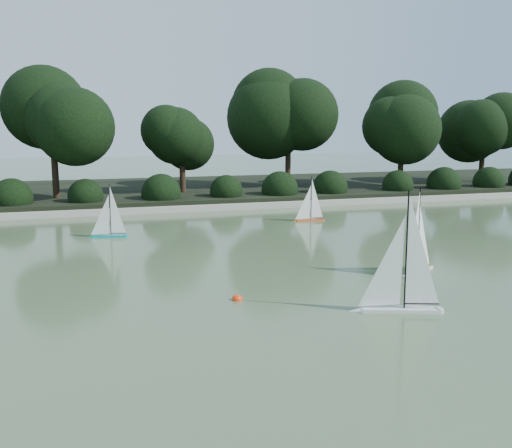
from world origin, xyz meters
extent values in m
plane|color=#415331|center=(0.00, 0.00, 0.00)|extent=(80.00, 80.00, 0.00)
cube|color=gray|center=(0.00, 9.00, 0.09)|extent=(40.00, 0.35, 0.18)
cube|color=black|center=(0.00, 13.00, 0.15)|extent=(40.00, 8.00, 0.30)
cylinder|color=black|center=(-3.00, 10.90, 0.83)|extent=(0.20, 0.20, 1.66)
sphere|color=black|center=(-3.00, 10.90, 2.85)|extent=(2.66, 2.66, 2.66)
cylinder|color=black|center=(1.00, 11.40, 0.63)|extent=(0.20, 0.20, 1.26)
sphere|color=black|center=(1.00, 11.40, 2.21)|extent=(2.10, 2.10, 2.10)
cylinder|color=black|center=(5.00, 12.10, 0.86)|extent=(0.20, 0.20, 1.73)
sphere|color=black|center=(5.00, 12.10, 2.99)|extent=(2.80, 2.80, 2.80)
cylinder|color=black|center=(9.00, 11.00, 0.74)|extent=(0.20, 0.20, 1.48)
sphere|color=black|center=(9.00, 11.00, 2.61)|extent=(2.52, 2.52, 2.52)
cylinder|color=black|center=(13.00, 11.60, 0.70)|extent=(0.20, 0.20, 1.40)
sphere|color=black|center=(13.00, 11.60, 2.41)|extent=(2.24, 2.24, 2.24)
sphere|color=black|center=(-4.00, 9.90, 0.45)|extent=(1.10, 1.10, 1.10)
sphere|color=black|center=(-2.00, 9.90, 0.45)|extent=(1.10, 1.10, 1.10)
sphere|color=black|center=(0.00, 9.90, 0.45)|extent=(1.10, 1.10, 1.10)
sphere|color=black|center=(2.00, 9.90, 0.45)|extent=(1.10, 1.10, 1.10)
sphere|color=black|center=(4.00, 9.90, 0.45)|extent=(1.10, 1.10, 1.10)
sphere|color=black|center=(6.00, 9.90, 0.45)|extent=(1.10, 1.10, 1.10)
sphere|color=black|center=(8.00, 9.90, 0.45)|extent=(1.10, 1.10, 1.10)
sphere|color=black|center=(10.00, 9.90, 0.45)|extent=(1.10, 1.10, 1.10)
sphere|color=black|center=(12.00, 9.90, 0.45)|extent=(1.10, 1.10, 1.10)
cube|color=silver|center=(1.93, -0.95, 0.05)|extent=(1.06, 0.53, 0.10)
cone|color=silver|center=(1.35, -0.76, 0.05)|extent=(0.27, 0.27, 0.21)
cylinder|color=silver|center=(2.43, -1.12, 0.05)|extent=(0.16, 0.16, 0.10)
cylinder|color=black|center=(1.98, -0.97, 0.92)|extent=(0.03, 0.03, 1.62)
cylinder|color=black|center=(2.20, -1.04, 0.17)|extent=(0.46, 0.17, 0.02)
cube|color=silver|center=(3.33, 0.80, 0.05)|extent=(0.86, 0.69, 0.09)
cone|color=silver|center=(3.76, 1.12, 0.05)|extent=(0.26, 0.26, 0.19)
cylinder|color=silver|center=(2.95, 0.53, 0.05)|extent=(0.16, 0.16, 0.09)
cube|color=olive|center=(3.33, 0.80, 0.10)|extent=(0.78, 0.61, 0.01)
cylinder|color=black|center=(3.29, 0.78, 0.81)|extent=(0.03, 0.03, 1.44)
cylinder|color=black|center=(3.12, 0.66, 0.15)|extent=(0.36, 0.26, 0.01)
cube|color=#CB4C1E|center=(3.56, 6.38, 0.04)|extent=(0.75, 0.19, 0.07)
cone|color=#CB4C1E|center=(3.13, 6.40, 0.04)|extent=(0.16, 0.16, 0.15)
cylinder|color=#CB4C1E|center=(3.93, 6.36, 0.04)|extent=(0.09, 0.09, 0.07)
cylinder|color=black|center=(3.60, 6.38, 0.65)|extent=(0.02, 0.02, 1.14)
cylinder|color=black|center=(3.76, 6.37, 0.12)|extent=(0.34, 0.03, 0.01)
cube|color=#058E96|center=(-1.66, 5.64, 0.04)|extent=(0.77, 0.32, 0.08)
cone|color=#058E96|center=(-2.09, 5.74, 0.04)|extent=(0.18, 0.18, 0.15)
cylinder|color=#058E96|center=(-1.29, 5.56, 0.04)|extent=(0.11, 0.11, 0.08)
cylinder|color=black|center=(-1.62, 5.64, 0.66)|extent=(0.02, 0.02, 1.18)
cylinder|color=black|center=(-1.46, 5.60, 0.12)|extent=(0.34, 0.09, 0.01)
sphere|color=red|center=(-0.08, 0.21, 0.00)|extent=(0.16, 0.16, 0.16)
camera|label=1|loc=(-2.12, -7.56, 2.53)|focal=40.00mm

